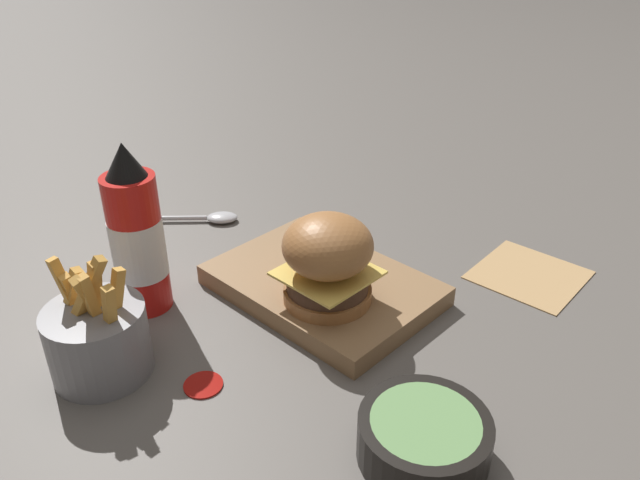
# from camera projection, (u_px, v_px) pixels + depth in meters

# --- Properties ---
(ground_plane) EXTENTS (6.00, 6.00, 0.00)m
(ground_plane) POSITION_uv_depth(u_px,v_px,m) (316.00, 297.00, 0.77)
(ground_plane) COLOR #5B5651
(serving_board) EXTENTS (0.27, 0.18, 0.03)m
(serving_board) POSITION_uv_depth(u_px,v_px,m) (320.00, 284.00, 0.78)
(serving_board) COLOR olive
(serving_board) RESTS_ON ground_plane
(burger) EXTENTS (0.10, 0.10, 0.11)m
(burger) POSITION_uv_depth(u_px,v_px,m) (328.00, 259.00, 0.70)
(burger) COLOR #9E6638
(burger) RESTS_ON serving_board
(ketchup_bottle) EXTENTS (0.06, 0.06, 0.21)m
(ketchup_bottle) POSITION_uv_depth(u_px,v_px,m) (137.00, 238.00, 0.71)
(ketchup_bottle) COLOR red
(ketchup_bottle) RESTS_ON ground_plane
(fries_basket) EXTENTS (0.10, 0.10, 0.14)m
(fries_basket) POSITION_uv_depth(u_px,v_px,m) (98.00, 338.00, 0.64)
(fries_basket) COLOR slate
(fries_basket) RESTS_ON ground_plane
(side_bowl) EXTENTS (0.12, 0.12, 0.04)m
(side_bowl) POSITION_uv_depth(u_px,v_px,m) (424.00, 437.00, 0.55)
(side_bowl) COLOR black
(side_bowl) RESTS_ON ground_plane
(spoon) EXTENTS (0.14, 0.14, 0.01)m
(spoon) POSITION_uv_depth(u_px,v_px,m) (208.00, 218.00, 0.94)
(spoon) COLOR #B2B2B7
(spoon) RESTS_ON ground_plane
(ketchup_puddle) EXTENTS (0.04, 0.04, 0.00)m
(ketchup_puddle) POSITION_uv_depth(u_px,v_px,m) (203.00, 384.00, 0.63)
(ketchup_puddle) COLOR #9E140F
(ketchup_puddle) RESTS_ON ground_plane
(parchment_square) EXTENTS (0.13, 0.13, 0.00)m
(parchment_square) POSITION_uv_depth(u_px,v_px,m) (529.00, 274.00, 0.81)
(parchment_square) COLOR tan
(parchment_square) RESTS_ON ground_plane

